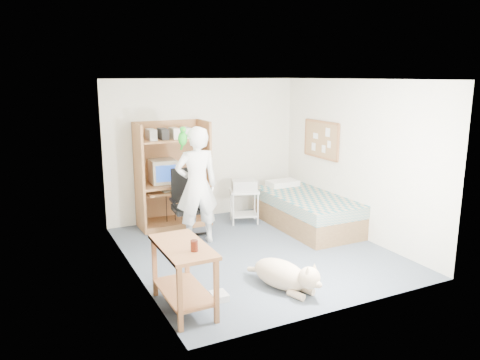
{
  "coord_description": "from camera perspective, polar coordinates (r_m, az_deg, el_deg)",
  "views": [
    {
      "loc": [
        -3.11,
        -5.79,
        2.56
      ],
      "look_at": [
        -0.15,
        0.23,
        1.05
      ],
      "focal_mm": 35.0,
      "sensor_mm": 36.0,
      "label": 1
    }
  ],
  "objects": [
    {
      "name": "wall_right",
      "position": [
        7.7,
        13.92,
        2.53
      ],
      "size": [
        0.02,
        4.0,
        2.5
      ],
      "primitive_type": "cube",
      "color": "silver",
      "rests_on": "floor"
    },
    {
      "name": "floor",
      "position": [
        7.05,
        1.94,
        -8.6
      ],
      "size": [
        4.0,
        4.0,
        0.0
      ],
      "primitive_type": "plane",
      "color": "#46505F",
      "rests_on": "ground"
    },
    {
      "name": "side_desk",
      "position": [
        5.27,
        -6.92,
        -10.49
      ],
      "size": [
        0.5,
        1.0,
        0.75
      ],
      "color": "brown",
      "rests_on": "floor"
    },
    {
      "name": "office_chair",
      "position": [
        7.56,
        -6.37,
        -4.08
      ],
      "size": [
        0.62,
        0.62,
        1.09
      ],
      "rotation": [
        0.0,
        0.0,
        -0.1
      ],
      "color": "black",
      "rests_on": "floor"
    },
    {
      "name": "floor_box_a",
      "position": [
        5.45,
        -6.18,
        -14.81
      ],
      "size": [
        0.25,
        0.2,
        0.1
      ],
      "primitive_type": "cube",
      "rotation": [
        0.0,
        0.0,
        -0.0
      ],
      "color": "white",
      "rests_on": "floor"
    },
    {
      "name": "bed",
      "position": [
        8.1,
        8.04,
        -3.72
      ],
      "size": [
        1.02,
        2.02,
        0.66
      ],
      "color": "brown",
      "rests_on": "floor"
    },
    {
      "name": "person",
      "position": [
        7.16,
        -5.29,
        -0.71
      ],
      "size": [
        0.7,
        0.5,
        1.82
      ],
      "primitive_type": "imported",
      "rotation": [
        0.0,
        0.0,
        3.04
      ],
      "color": "white",
      "rests_on": "floor"
    },
    {
      "name": "floor_box_b",
      "position": [
        5.62,
        -2.56,
        -13.97
      ],
      "size": [
        0.18,
        0.22,
        0.08
      ],
      "primitive_type": "cube",
      "rotation": [
        0.0,
        0.0,
        -0.02
      ],
      "color": "beige",
      "rests_on": "floor"
    },
    {
      "name": "wall_back",
      "position": [
        8.49,
        -4.38,
        3.77
      ],
      "size": [
        3.6,
        0.02,
        2.5
      ],
      "primitive_type": "cube",
      "color": "silver",
      "rests_on": "floor"
    },
    {
      "name": "crt_monitor",
      "position": [
        8.02,
        -9.4,
        1.08
      ],
      "size": [
        0.44,
        0.47,
        0.4
      ],
      "rotation": [
        0.0,
        0.0,
        -0.05
      ],
      "color": "beige",
      "rests_on": "computer_hutch"
    },
    {
      "name": "wall_left",
      "position": [
        6.08,
        -13.11,
        -0.08
      ],
      "size": [
        0.02,
        4.0,
        2.5
      ],
      "primitive_type": "cube",
      "color": "silver",
      "rests_on": "floor"
    },
    {
      "name": "dog",
      "position": [
        5.82,
        5.45,
        -11.4
      ],
      "size": [
        0.61,
        1.11,
        0.43
      ],
      "rotation": [
        0.0,
        0.0,
        0.34
      ],
      "color": "#D5B28F",
      "rests_on": "floor"
    },
    {
      "name": "corkboard",
      "position": [
        8.36,
        9.88,
        4.87
      ],
      "size": [
        0.04,
        0.94,
        0.66
      ],
      "color": "#956542",
      "rests_on": "wall_right"
    },
    {
      "name": "ceiling",
      "position": [
        6.57,
        2.11,
        12.16
      ],
      "size": [
        3.6,
        4.0,
        0.02
      ],
      "primitive_type": "cube",
      "color": "white",
      "rests_on": "wall_back"
    },
    {
      "name": "drink_glass",
      "position": [
        4.97,
        -5.59,
        -7.98
      ],
      "size": [
        0.08,
        0.08,
        0.12
      ],
      "primitive_type": "cylinder",
      "color": "#3D1309",
      "rests_on": "side_desk"
    },
    {
      "name": "printer_cart",
      "position": [
        8.23,
        0.51,
        -2.58
      ],
      "size": [
        0.59,
        0.53,
        0.59
      ],
      "rotation": [
        0.0,
        0.0,
        -0.32
      ],
      "color": "silver",
      "rests_on": "floor"
    },
    {
      "name": "keyboard",
      "position": [
        7.97,
        -8.0,
        -1.15
      ],
      "size": [
        0.46,
        0.2,
        0.03
      ],
      "primitive_type": "cube",
      "rotation": [
        0.0,
        0.0,
        0.1
      ],
      "color": "beige",
      "rests_on": "computer_hutch"
    },
    {
      "name": "computer_hutch",
      "position": [
        8.09,
        -8.24,
        0.15
      ],
      "size": [
        1.2,
        0.63,
        1.8
      ],
      "color": "brown",
      "rests_on": "floor"
    },
    {
      "name": "pencil_cup",
      "position": [
        8.14,
        -5.46,
        0.28
      ],
      "size": [
        0.08,
        0.08,
        0.12
      ],
      "primitive_type": "cylinder",
      "color": "gold",
      "rests_on": "computer_hutch"
    },
    {
      "name": "printer",
      "position": [
        8.16,
        0.52,
        -0.63
      ],
      "size": [
        0.5,
        0.44,
        0.18
      ],
      "primitive_type": "cube",
      "rotation": [
        0.0,
        0.0,
        -0.32
      ],
      "color": "#AFAFAA",
      "rests_on": "printer_cart"
    },
    {
      "name": "parrot",
      "position": [
        6.96,
        -7.0,
        5.19
      ],
      "size": [
        0.13,
        0.23,
        0.37
      ],
      "rotation": [
        0.0,
        0.0,
        -0.1
      ],
      "color": "#138317",
      "rests_on": "person"
    }
  ]
}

